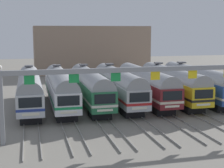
% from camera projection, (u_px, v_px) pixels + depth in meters
% --- Properties ---
extents(ground_plane, '(160.00, 160.00, 0.00)m').
position_uv_depth(ground_plane, '(118.00, 104.00, 45.63)').
color(ground_plane, gray).
extents(track_bed, '(24.50, 70.00, 0.15)m').
position_uv_depth(track_bed, '(94.00, 84.00, 61.92)').
color(track_bed, gray).
rests_on(track_bed, ground).
extents(commuter_train_silver, '(2.88, 18.06, 5.05)m').
position_uv_depth(commuter_train_silver, '(30.00, 88.00, 42.48)').
color(commuter_train_silver, silver).
rests_on(commuter_train_silver, ground).
extents(commuter_train_white, '(2.88, 18.06, 5.05)m').
position_uv_depth(commuter_train_white, '(60.00, 87.00, 43.39)').
color(commuter_train_white, white).
rests_on(commuter_train_white, ground).
extents(commuter_train_green, '(2.88, 18.06, 5.05)m').
position_uv_depth(commuter_train_green, '(90.00, 86.00, 44.30)').
color(commuter_train_green, '#236B42').
rests_on(commuter_train_green, ground).
extents(commuter_train_stainless, '(2.88, 18.06, 5.05)m').
position_uv_depth(commuter_train_stainless, '(118.00, 85.00, 45.21)').
color(commuter_train_stainless, '#B2B5BA').
rests_on(commuter_train_stainless, ground).
extents(commuter_train_maroon, '(2.88, 18.06, 4.77)m').
position_uv_depth(commuter_train_maroon, '(145.00, 84.00, 46.11)').
color(commuter_train_maroon, maroon).
rests_on(commuter_train_maroon, ground).
extents(commuter_train_yellow, '(2.88, 18.06, 5.05)m').
position_uv_depth(commuter_train_yellow, '(171.00, 82.00, 47.03)').
color(commuter_train_yellow, gold).
rests_on(commuter_train_yellow, ground).
extents(commuter_train_blue, '(2.88, 18.06, 5.05)m').
position_uv_depth(commuter_train_blue, '(197.00, 82.00, 47.93)').
color(commuter_train_blue, '#284C9E').
rests_on(commuter_train_blue, ground).
extents(catenary_gantry, '(28.24, 0.44, 6.97)m').
position_uv_depth(catenary_gantry, '(155.00, 78.00, 31.84)').
color(catenary_gantry, gray).
rests_on(catenary_gantry, ground).
extents(maintenance_building, '(26.55, 10.00, 10.84)m').
position_uv_depth(maintenance_building, '(91.00, 49.00, 80.67)').
color(maintenance_building, gray).
rests_on(maintenance_building, ground).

